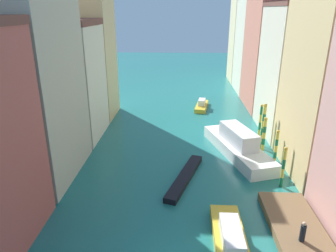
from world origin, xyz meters
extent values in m
plane|color=#1E6B66|center=(0.00, 24.50, 0.00)|extent=(154.00, 154.00, 0.00)
cube|color=#BCB299|center=(-13.11, 12.42, 10.58)|extent=(6.35, 10.00, 21.17)
cube|color=beige|center=(-13.11, 21.93, 6.47)|extent=(6.35, 8.14, 12.94)
cube|color=brown|center=(-13.11, 21.93, 13.29)|extent=(6.48, 8.30, 0.70)
cube|color=#DBB77A|center=(-13.11, 29.84, 10.51)|extent=(6.35, 7.03, 21.02)
cube|color=#DBB77A|center=(13.11, 14.33, 8.56)|extent=(6.35, 9.93, 17.12)
cube|color=beige|center=(13.11, 24.62, 7.46)|extent=(6.35, 9.90, 14.93)
cube|color=brown|center=(13.11, 24.62, 15.16)|extent=(6.48, 10.10, 0.46)
cube|color=#C6705B|center=(13.11, 35.54, 10.84)|extent=(6.35, 10.92, 21.68)
cube|color=beige|center=(13.11, 45.92, 10.49)|extent=(6.35, 9.56, 20.97)
cube|color=beige|center=(13.11, 55.15, 10.62)|extent=(6.35, 7.83, 21.24)
cube|color=brown|center=(7.90, 4.99, 0.31)|extent=(3.47, 7.93, 0.63)
cylinder|color=black|center=(7.65, 3.27, 1.22)|extent=(0.36, 0.36, 1.18)
sphere|color=tan|center=(7.65, 3.27, 1.94)|extent=(0.26, 0.26, 0.26)
cylinder|color=#197247|center=(8.61, 10.96, 0.44)|extent=(0.29, 0.29, 0.88)
cylinder|color=#E5D14C|center=(8.61, 10.96, 1.32)|extent=(0.29, 0.29, 0.88)
cylinder|color=#197247|center=(8.61, 10.96, 2.20)|extent=(0.29, 0.29, 0.88)
cylinder|color=#E5D14C|center=(8.61, 10.96, 3.07)|extent=(0.29, 0.29, 0.88)
sphere|color=gold|center=(8.61, 10.96, 3.63)|extent=(0.32, 0.32, 0.32)
cylinder|color=#197247|center=(8.75, 13.94, 0.32)|extent=(0.28, 0.28, 0.65)
cylinder|color=#E5D14C|center=(8.75, 13.94, 0.97)|extent=(0.28, 0.28, 0.65)
cylinder|color=#197247|center=(8.75, 13.94, 1.62)|extent=(0.28, 0.28, 0.65)
cylinder|color=#E5D14C|center=(8.75, 13.94, 2.27)|extent=(0.28, 0.28, 0.65)
cylinder|color=#197247|center=(8.75, 13.94, 2.92)|extent=(0.28, 0.28, 0.65)
cylinder|color=#E5D14C|center=(8.75, 13.94, 3.56)|extent=(0.28, 0.28, 0.65)
sphere|color=gold|center=(8.75, 13.94, 4.00)|extent=(0.31, 0.31, 0.31)
cylinder|color=#197247|center=(8.37, 17.08, 0.33)|extent=(0.34, 0.34, 0.67)
cylinder|color=#E5D14C|center=(8.37, 17.08, 1.00)|extent=(0.34, 0.34, 0.67)
cylinder|color=#197247|center=(8.37, 17.08, 1.67)|extent=(0.34, 0.34, 0.67)
cylinder|color=#E5D14C|center=(8.37, 17.08, 2.33)|extent=(0.34, 0.34, 0.67)
cylinder|color=#197247|center=(8.37, 17.08, 3.00)|extent=(0.34, 0.34, 0.67)
cylinder|color=#E5D14C|center=(8.37, 17.08, 3.67)|extent=(0.34, 0.34, 0.67)
sphere|color=gold|center=(8.37, 17.08, 4.14)|extent=(0.37, 0.37, 0.37)
cylinder|color=#197247|center=(8.71, 19.02, 0.41)|extent=(0.36, 0.36, 0.81)
cylinder|color=#E5D14C|center=(8.71, 19.02, 1.22)|extent=(0.36, 0.36, 0.81)
cylinder|color=#197247|center=(8.71, 19.02, 2.03)|extent=(0.36, 0.36, 0.81)
cylinder|color=#E5D14C|center=(8.71, 19.02, 2.84)|extent=(0.36, 0.36, 0.81)
cylinder|color=#197247|center=(8.71, 19.02, 3.65)|extent=(0.36, 0.36, 0.81)
cylinder|color=#E5D14C|center=(8.71, 19.02, 4.46)|extent=(0.36, 0.36, 0.81)
sphere|color=gold|center=(8.71, 19.02, 5.01)|extent=(0.39, 0.39, 0.39)
cylinder|color=#197247|center=(8.63, 20.08, 0.45)|extent=(0.28, 0.28, 0.91)
cylinder|color=#E5D14C|center=(8.63, 20.08, 1.36)|extent=(0.28, 0.28, 0.91)
cylinder|color=#197247|center=(8.63, 20.08, 2.27)|extent=(0.28, 0.28, 0.91)
cylinder|color=#E5D14C|center=(8.63, 20.08, 3.18)|extent=(0.28, 0.28, 0.91)
cylinder|color=#197247|center=(8.63, 20.08, 4.09)|extent=(0.28, 0.28, 0.91)
sphere|color=gold|center=(8.63, 20.08, 4.66)|extent=(0.31, 0.31, 0.31)
cube|color=white|center=(5.83, 17.43, 0.62)|extent=(6.44, 11.94, 1.25)
cube|color=silver|center=(5.83, 17.43, 2.09)|extent=(3.54, 5.84, 1.69)
cube|color=black|center=(0.20, 11.72, 0.26)|extent=(3.53, 8.33, 0.52)
cube|color=gold|center=(2.91, 33.92, 0.31)|extent=(2.49, 5.85, 0.61)
cube|color=silver|center=(2.91, 33.92, 1.03)|extent=(1.32, 2.16, 0.84)
cube|color=gold|center=(3.11, 2.88, 0.36)|extent=(2.06, 7.93, 0.71)
cube|color=silver|center=(3.11, 2.88, 1.19)|extent=(1.27, 3.41, 0.95)
camera|label=1|loc=(-0.16, -13.38, 14.57)|focal=33.44mm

